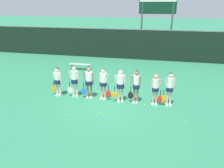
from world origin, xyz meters
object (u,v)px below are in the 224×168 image
at_px(player_5, 136,84).
at_px(player_7, 170,87).
at_px(tennis_ball_5, 97,96).
at_px(tennis_ball_1, 186,122).
at_px(player_0, 58,79).
at_px(bench_courtside, 80,65).
at_px(tennis_ball_0, 145,105).
at_px(player_1, 74,79).
at_px(player_4, 120,83).
at_px(scoreboard, 157,13).
at_px(tennis_ball_4, 130,89).
at_px(player_2, 89,81).
at_px(tennis_ball_2, 100,114).
at_px(player_6, 156,87).
at_px(tennis_ball_3, 69,115).
at_px(player_3, 103,81).

height_order(player_5, player_7, player_5).
bearing_deg(tennis_ball_5, tennis_ball_1, -21.60).
bearing_deg(tennis_ball_1, player_0, 167.31).
relative_size(bench_courtside, tennis_ball_0, 24.01).
distance_m(player_1, player_4, 2.52).
bearing_deg(tennis_ball_5, player_7, -3.28).
bearing_deg(scoreboard, bench_courtside, -133.32).
distance_m(player_1, player_5, 3.30).
bearing_deg(player_4, bench_courtside, 118.86).
bearing_deg(player_0, tennis_ball_1, -0.91).
xyz_separation_m(player_4, tennis_ball_1, (3.14, -1.46, -0.99)).
distance_m(scoreboard, tennis_ball_0, 11.57).
relative_size(scoreboard, tennis_ball_4, 80.28).
bearing_deg(player_2, scoreboard, 72.34).
bearing_deg(player_4, tennis_ball_0, -18.16).
relative_size(player_1, tennis_ball_0, 24.98).
bearing_deg(tennis_ball_2, player_2, 122.91).
xyz_separation_m(player_0, tennis_ball_1, (6.57, -1.48, -0.92)).
bearing_deg(player_0, player_6, 12.06).
xyz_separation_m(scoreboard, tennis_ball_3, (-3.22, -12.70, -3.95)).
bearing_deg(player_2, player_5, -3.33).
bearing_deg(player_5, tennis_ball_3, -138.70).
bearing_deg(tennis_ball_4, player_7, -38.51).
bearing_deg(tennis_ball_0, player_3, 172.25).
height_order(player_6, tennis_ball_5, player_6).
distance_m(player_0, player_5, 4.21).
bearing_deg(tennis_ball_1, player_6, 132.82).
relative_size(player_0, player_5, 0.93).
bearing_deg(player_5, tennis_ball_2, -127.08).
distance_m(player_4, player_6, 1.75).
bearing_deg(player_6, player_5, 176.41).
bearing_deg(tennis_ball_5, player_2, -149.48).
bearing_deg(player_0, tennis_ball_4, 37.47).
bearing_deg(player_4, tennis_ball_2, -122.36).
bearing_deg(tennis_ball_3, player_3, 63.82).
bearing_deg(player_0, player_3, 14.11).
height_order(scoreboard, tennis_ball_5, scoreboard).
height_order(player_0, tennis_ball_1, player_0).
bearing_deg(player_7, tennis_ball_5, 168.04).
bearing_deg(tennis_ball_3, bench_courtside, 106.81).
bearing_deg(scoreboard, player_6, -87.42).
relative_size(player_0, tennis_ball_3, 23.80).
xyz_separation_m(player_1, tennis_ball_0, (3.81, -0.32, -0.97)).
bearing_deg(player_3, tennis_ball_1, -11.98).
relative_size(player_3, tennis_ball_5, 25.90).
bearing_deg(player_5, player_0, -175.16).
bearing_deg(bench_courtside, player_4, -54.26).
xyz_separation_m(tennis_ball_3, tennis_ball_5, (0.62, 2.32, -0.00)).
relative_size(player_1, player_4, 1.00).
bearing_deg(tennis_ball_0, tennis_ball_3, -150.59).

